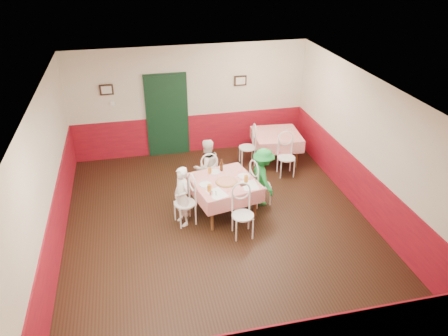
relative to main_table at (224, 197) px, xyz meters
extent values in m
plane|color=black|center=(-0.20, -0.44, -0.38)|extent=(7.00, 7.00, 0.00)
plane|color=white|center=(-0.20, -0.44, 2.42)|extent=(7.00, 7.00, 0.00)
cube|color=beige|center=(-0.20, 3.06, 1.02)|extent=(6.00, 0.10, 2.80)
cube|color=beige|center=(-0.20, -3.94, 1.02)|extent=(6.00, 0.10, 2.80)
cube|color=beige|center=(-3.20, -0.44, 1.02)|extent=(0.10, 7.00, 2.80)
cube|color=beige|center=(2.80, -0.44, 1.02)|extent=(0.10, 7.00, 2.80)
cube|color=maroon|center=(-0.20, 3.05, 0.12)|extent=(6.00, 0.03, 1.00)
cube|color=maroon|center=(-3.18, -0.44, 0.12)|extent=(0.03, 7.00, 1.00)
cube|color=maroon|center=(2.79, -0.44, 0.12)|extent=(0.03, 7.00, 1.00)
cube|color=black|center=(-0.80, 3.01, 0.68)|extent=(0.96, 0.06, 2.10)
cube|color=black|center=(-2.20, 3.01, 1.48)|extent=(0.32, 0.03, 0.26)
cube|color=black|center=(1.10, 3.01, 1.48)|extent=(0.32, 0.03, 0.26)
cube|color=white|center=(-2.10, 3.01, 1.12)|extent=(0.10, 0.03, 0.10)
cube|color=red|center=(0.00, 0.00, 0.00)|extent=(1.45, 1.45, 0.77)
cube|color=red|center=(1.80, 2.01, 0.00)|extent=(1.21, 1.21, 0.77)
cylinder|color=#B74723|center=(0.03, -0.08, 0.40)|extent=(0.50, 0.50, 0.03)
cylinder|color=white|center=(-0.39, -0.08, 0.39)|extent=(0.30, 0.30, 0.01)
cylinder|color=white|center=(0.43, 0.09, 0.39)|extent=(0.30, 0.30, 0.01)
cylinder|color=white|center=(-0.11, 0.39, 0.39)|extent=(0.30, 0.30, 0.01)
cylinder|color=#BF7219|center=(-0.37, -0.35, 0.46)|extent=(0.10, 0.10, 0.15)
cylinder|color=#BF7219|center=(0.42, -0.15, 0.46)|extent=(0.09, 0.09, 0.14)
cylinder|color=#BF7219|center=(-0.22, 0.36, 0.45)|extent=(0.08, 0.08, 0.13)
cylinder|color=#381C0A|center=(0.04, 0.42, 0.51)|extent=(0.08, 0.08, 0.25)
cylinder|color=silver|center=(-0.35, -0.49, 0.43)|extent=(0.04, 0.04, 0.09)
cylinder|color=silver|center=(-0.27, -0.52, 0.43)|extent=(0.04, 0.04, 0.09)
cylinder|color=#B23319|center=(-0.37, -0.48, 0.43)|extent=(0.04, 0.04, 0.09)
cube|color=white|center=(-0.24, -0.45, 0.39)|extent=(0.42, 0.48, 0.00)
cube|color=white|center=(0.46, -0.28, 0.39)|extent=(0.30, 0.40, 0.00)
cube|color=black|center=(0.33, -0.25, 0.40)|extent=(0.13, 0.11, 0.02)
imported|color=gray|center=(-0.88, -0.19, 0.25)|extent=(0.43, 0.53, 1.24)
imported|color=gray|center=(-0.19, 0.88, 0.26)|extent=(0.74, 0.65, 1.28)
imported|color=gray|center=(0.88, 0.19, 0.26)|extent=(0.56, 0.87, 1.27)
camera|label=1|loc=(-1.67, -7.40, 4.75)|focal=35.00mm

